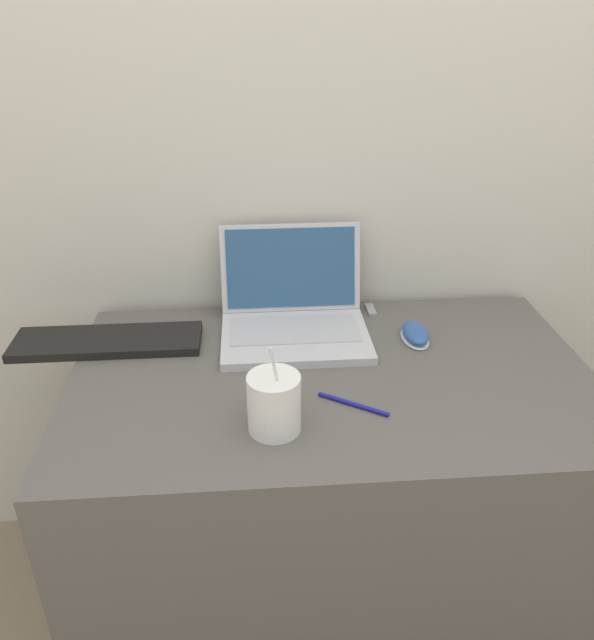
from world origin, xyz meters
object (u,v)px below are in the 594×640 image
object	(u,v)px
drink_cup	(274,402)
pen	(353,404)
external_keyboard	(108,341)
usb_stick	(371,310)
laptop	(294,313)
computer_mouse	(415,334)

from	to	relation	value
drink_cup	pen	size ratio (longest dim) A/B	1.42
external_keyboard	usb_stick	world-z (taller)	external_keyboard
laptop	external_keyboard	world-z (taller)	laptop
pen	laptop	bearing A→B (deg)	106.58
external_keyboard	pen	bearing A→B (deg)	-28.10
external_keyboard	pen	distance (m)	0.59
laptop	computer_mouse	size ratio (longest dim) A/B	2.95
computer_mouse	pen	world-z (taller)	computer_mouse
laptop	usb_stick	distance (m)	0.23
pen	external_keyboard	bearing A→B (deg)	151.90
computer_mouse	pen	distance (m)	0.31
laptop	usb_stick	world-z (taller)	laptop
external_keyboard	usb_stick	size ratio (longest dim) A/B	7.05
drink_cup	pen	world-z (taller)	drink_cup
drink_cup	pen	bearing A→B (deg)	20.53
computer_mouse	usb_stick	world-z (taller)	computer_mouse
laptop	external_keyboard	xyz separation A→B (m)	(-0.43, -0.03, -0.04)
usb_stick	laptop	bearing A→B (deg)	-156.18
drink_cup	external_keyboard	xyz separation A→B (m)	(-0.37, 0.34, -0.05)
laptop	pen	size ratio (longest dim) A/B	2.61
laptop	computer_mouse	distance (m)	0.29
laptop	computer_mouse	xyz separation A→B (m)	(0.28, -0.06, -0.04)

